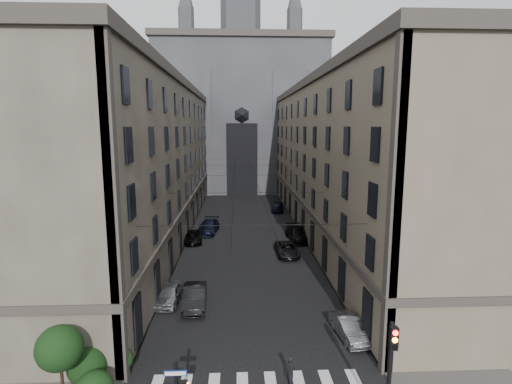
{
  "coord_description": "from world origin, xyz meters",
  "views": [
    {
      "loc": [
        -0.93,
        -13.5,
        13.42
      ],
      "look_at": [
        0.23,
        11.13,
        9.35
      ],
      "focal_mm": 28.0,
      "sensor_mm": 36.0,
      "label": 1
    }
  ],
  "objects": [
    {
      "name": "sidewalk_left",
      "position": [
        -10.5,
        36.0,
        0.07
      ],
      "size": [
        7.0,
        80.0,
        0.15
      ],
      "primitive_type": "cube",
      "color": "#383533",
      "rests_on": "ground"
    },
    {
      "name": "sidewalk_right",
      "position": [
        10.5,
        36.0,
        0.07
      ],
      "size": [
        7.0,
        80.0,
        0.15
      ],
      "primitive_type": "cube",
      "color": "#383533",
      "rests_on": "ground"
    },
    {
      "name": "building_left",
      "position": [
        -13.44,
        36.0,
        9.34
      ],
      "size": [
        13.6,
        60.6,
        18.85
      ],
      "color": "#463F35",
      "rests_on": "ground"
    },
    {
      "name": "building_right",
      "position": [
        13.44,
        36.0,
        9.34
      ],
      "size": [
        13.6,
        60.6,
        18.85
      ],
      "color": "brown",
      "rests_on": "ground"
    },
    {
      "name": "gothic_tower",
      "position": [
        0.0,
        74.96,
        17.8
      ],
      "size": [
        35.0,
        23.0,
        58.0
      ],
      "color": "#2D2D33",
      "rests_on": "ground"
    },
    {
      "name": "traffic_light_right",
      "position": [
        5.6,
        1.92,
        3.29
      ],
      "size": [
        0.34,
        0.5,
        5.2
      ],
      "color": "black",
      "rests_on": "ground"
    },
    {
      "name": "shrub_cluster",
      "position": [
        -8.72,
        5.01,
        1.8
      ],
      "size": [
        3.9,
        4.4,
        3.9
      ],
      "color": "black",
      "rests_on": "sidewalk_left"
    },
    {
      "name": "tram_wires",
      "position": [
        0.0,
        35.63,
        7.25
      ],
      "size": [
        14.0,
        60.0,
        0.43
      ],
      "color": "black",
      "rests_on": "ground"
    },
    {
      "name": "car_left_near",
      "position": [
        -6.2,
        15.65,
        0.7
      ],
      "size": [
        1.89,
        4.18,
        1.39
      ],
      "primitive_type": "imported",
      "rotation": [
        0.0,
        0.0,
        -0.06
      ],
      "color": "gray",
      "rests_on": "ground"
    },
    {
      "name": "car_left_midnear",
      "position": [
        -4.2,
        14.88,
        0.78
      ],
      "size": [
        1.89,
        4.82,
        1.56
      ],
      "primitive_type": "imported",
      "rotation": [
        0.0,
        0.0,
        0.05
      ],
      "color": "black",
      "rests_on": "ground"
    },
    {
      "name": "car_left_midfar",
      "position": [
        -6.2,
        31.95,
        0.65
      ],
      "size": [
        2.5,
        4.85,
        1.31
      ],
      "primitive_type": "imported",
      "rotation": [
        0.0,
        0.0,
        0.07
      ],
      "color": "black",
      "rests_on": "ground"
    },
    {
      "name": "car_left_far",
      "position": [
        -4.66,
        36.0,
        0.8
      ],
      "size": [
        2.92,
        5.76,
        1.6
      ],
      "primitive_type": "imported",
      "rotation": [
        0.0,
        0.0,
        -0.13
      ],
      "color": "black",
      "rests_on": "ground"
    },
    {
      "name": "car_right_near",
      "position": [
        6.15,
        9.98,
        0.66
      ],
      "size": [
        1.88,
        4.14,
        1.32
      ],
      "primitive_type": "imported",
      "rotation": [
        0.0,
        0.0,
        0.12
      ],
      "color": "slate",
      "rests_on": "ground"
    },
    {
      "name": "car_right_midnear",
      "position": [
        4.22,
        26.61,
        0.67
      ],
      "size": [
        2.41,
        4.93,
        1.35
      ],
      "primitive_type": "imported",
      "rotation": [
        0.0,
        0.0,
        0.04
      ],
      "color": "black",
      "rests_on": "ground"
    },
    {
      "name": "car_right_midfar",
      "position": [
        6.2,
        32.19,
        0.78
      ],
      "size": [
        2.7,
        5.56,
        1.56
      ],
      "primitive_type": "imported",
      "rotation": [
        0.0,
        0.0,
        0.1
      ],
      "color": "black",
      "rests_on": "ground"
    },
    {
      "name": "car_right_far",
      "position": [
        5.46,
        48.43,
        0.76
      ],
      "size": [
        2.38,
        4.69,
        1.53
      ],
      "primitive_type": "imported",
      "rotation": [
        0.0,
        0.0,
        -0.13
      ],
      "color": "black",
      "rests_on": "ground"
    },
    {
      "name": "pedestrian",
      "position": [
        1.78,
        5.39,
        0.81
      ],
      "size": [
        0.44,
        0.63,
        1.62
      ],
      "primitive_type": "imported",
      "rotation": [
        0.0,
        0.0,
        1.47
      ],
      "color": "black",
      "rests_on": "ground"
    }
  ]
}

